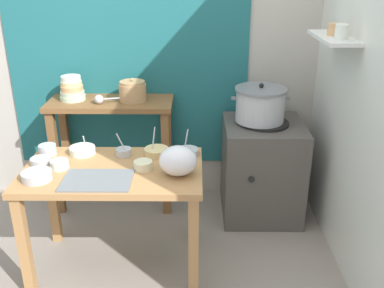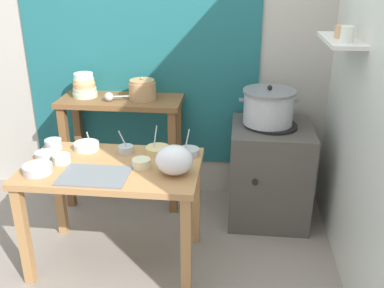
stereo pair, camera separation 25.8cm
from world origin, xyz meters
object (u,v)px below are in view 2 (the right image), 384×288
(prep_bowl_0, at_px, (61,158))
(prep_bowl_8, at_px, (45,155))
(serving_tray, at_px, (94,176))
(prep_bowl_7, at_px, (53,144))
(ladle, at_px, (111,97))
(prep_bowl_2, at_px, (158,150))
(clay_pot, at_px, (142,90))
(prep_bowl_5, at_px, (38,168))
(prep_bowl_6, at_px, (189,151))
(bowl_stack_enamel, at_px, (84,86))
(prep_bowl_4, at_px, (126,149))
(prep_bowl_1, at_px, (87,146))
(plastic_bag, at_px, (174,160))
(stove_block, at_px, (269,172))
(back_shelf_table, at_px, (122,125))
(prep_table, at_px, (113,180))
(prep_bowl_3, at_px, (141,163))
(steamer_pot, at_px, (268,107))

(prep_bowl_0, relative_size, prep_bowl_8, 0.88)
(serving_tray, bearing_deg, prep_bowl_8, 150.63)
(serving_tray, bearing_deg, prep_bowl_7, 137.31)
(ladle, relative_size, prep_bowl_2, 1.64)
(prep_bowl_0, relative_size, prep_bowl_2, 0.61)
(clay_pot, relative_size, prep_bowl_0, 1.87)
(prep_bowl_5, distance_m, prep_bowl_6, 0.94)
(bowl_stack_enamel, bearing_deg, prep_bowl_4, -53.43)
(prep_bowl_2, xyz_separation_m, prep_bowl_7, (-0.71, -0.01, 0.01))
(prep_bowl_5, distance_m, prep_bowl_7, 0.36)
(prep_bowl_1, bearing_deg, prep_bowl_7, -174.86)
(plastic_bag, distance_m, prep_bowl_4, 0.46)
(serving_tray, bearing_deg, bowl_stack_enamel, 110.81)
(stove_block, xyz_separation_m, prep_bowl_6, (-0.57, -0.48, 0.36))
(plastic_bag, bearing_deg, stove_block, 50.76)
(back_shelf_table, relative_size, prep_bowl_0, 8.64)
(stove_block, relative_size, prep_bowl_1, 4.62)
(prep_table, distance_m, prep_bowl_5, 0.46)
(prep_bowl_0, distance_m, prep_bowl_7, 0.25)
(plastic_bag, relative_size, prep_bowl_3, 1.97)
(clay_pot, xyz_separation_m, prep_bowl_7, (-0.49, -0.62, -0.22))
(prep_bowl_8, bearing_deg, prep_bowl_6, 9.19)
(bowl_stack_enamel, xyz_separation_m, prep_bowl_8, (-0.02, -0.78, -0.24))
(prep_bowl_2, xyz_separation_m, prep_bowl_4, (-0.21, -0.02, 0.00))
(stove_block, bearing_deg, prep_bowl_4, -153.27)
(prep_bowl_0, xyz_separation_m, prep_bowl_8, (-0.14, 0.06, -0.01))
(prep_bowl_6, bearing_deg, back_shelf_table, 134.93)
(ladle, xyz_separation_m, plastic_bag, (0.61, -0.82, -0.13))
(back_shelf_table, bearing_deg, prep_bowl_7, -116.63)
(prep_bowl_1, distance_m, prep_bowl_3, 0.49)
(bowl_stack_enamel, xyz_separation_m, prep_bowl_3, (0.63, -0.86, -0.23))
(stove_block, relative_size, plastic_bag, 3.46)
(ladle, height_order, prep_bowl_2, ladle)
(prep_bowl_0, distance_m, prep_bowl_4, 0.41)
(plastic_bag, relative_size, prep_bowl_6, 1.33)
(bowl_stack_enamel, relative_size, ladle, 0.65)
(steamer_pot, relative_size, prep_bowl_1, 2.57)
(prep_bowl_3, bearing_deg, prep_bowl_7, 161.69)
(prep_table, relative_size, steamer_pot, 2.53)
(clay_pot, height_order, ladle, clay_pot)
(prep_bowl_5, height_order, prep_bowl_7, prep_bowl_7)
(bowl_stack_enamel, xyz_separation_m, prep_bowl_6, (0.90, -0.64, -0.24))
(prep_bowl_5, xyz_separation_m, prep_bowl_6, (0.87, 0.36, -0.00))
(prep_table, bearing_deg, serving_tray, -108.90)
(stove_block, distance_m, prep_bowl_2, 0.98)
(steamer_pot, bearing_deg, stove_block, -26.62)
(steamer_pot, relative_size, ladle, 1.45)
(back_shelf_table, height_order, prep_bowl_2, prep_bowl_2)
(back_shelf_table, xyz_separation_m, steamer_pot, (1.14, -0.11, 0.23))
(back_shelf_table, xyz_separation_m, prep_bowl_4, (0.19, -0.63, 0.07))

